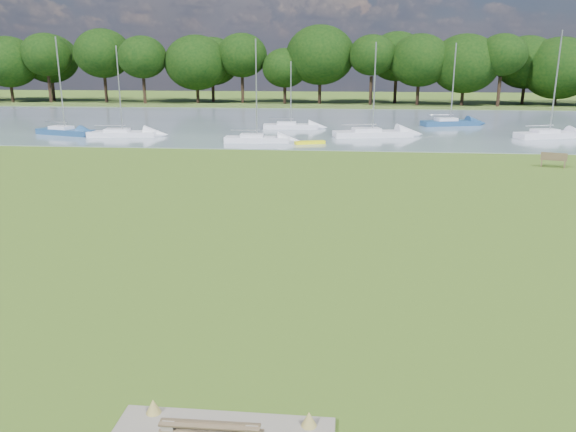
# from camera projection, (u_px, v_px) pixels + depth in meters

# --- Properties ---
(ground) EXTENTS (220.00, 220.00, 0.00)m
(ground) POSITION_uv_depth(u_px,v_px,m) (290.00, 233.00, 23.11)
(ground) COLOR #5F6823
(river) EXTENTS (220.00, 40.00, 0.10)m
(river) POSITION_uv_depth(u_px,v_px,m) (326.00, 124.00, 63.38)
(river) COLOR slate
(river) RESTS_ON ground
(far_bank) EXTENTS (220.00, 20.00, 0.40)m
(far_bank) POSITION_uv_depth(u_px,v_px,m) (333.00, 104.00, 92.14)
(far_bank) COLOR #4C6626
(far_bank) RESTS_ON ground
(riverbank_bench) EXTENTS (1.69, 0.99, 1.00)m
(riverbank_bench) POSITION_uv_depth(u_px,v_px,m) (554.00, 160.00, 37.25)
(riverbank_bench) COLOR brown
(riverbank_bench) RESTS_ON ground
(kayak) EXTENTS (2.64, 1.46, 0.26)m
(kayak) POSITION_uv_depth(u_px,v_px,m) (310.00, 142.00, 47.46)
(kayak) COLOR #FFFB0D
(kayak) RESTS_ON river
(tree_line) EXTENTS (138.68, 9.88, 11.96)m
(tree_line) POSITION_uv_depth(u_px,v_px,m) (319.00, 59.00, 86.63)
(tree_line) COLOR black
(tree_line) RESTS_ON far_bank
(sailboat_0) EXTENTS (6.60, 3.73, 9.40)m
(sailboat_0) POSITION_uv_depth(u_px,v_px,m) (549.00, 132.00, 51.13)
(sailboat_0) COLOR silver
(sailboat_0) RESTS_ON river
(sailboat_2) EXTENTS (5.72, 1.90, 6.75)m
(sailboat_2) POSITION_uv_depth(u_px,v_px,m) (290.00, 125.00, 58.16)
(sailboat_2) COLOR silver
(sailboat_2) RESTS_ON river
(sailboat_5) EXTENTS (6.14, 3.41, 8.93)m
(sailboat_5) POSITION_uv_depth(u_px,v_px,m) (65.00, 129.00, 53.25)
(sailboat_5) COLOR navy
(sailboat_5) RESTS_ON river
(sailboat_6) EXTENTS (7.46, 3.53, 8.42)m
(sailboat_6) POSITION_uv_depth(u_px,v_px,m) (372.00, 132.00, 51.94)
(sailboat_6) COLOR silver
(sailboat_6) RESTS_ON river
(sailboat_7) EXTENTS (6.53, 3.47, 8.61)m
(sailboat_7) POSITION_uv_depth(u_px,v_px,m) (450.00, 121.00, 60.82)
(sailboat_7) COLOR navy
(sailboat_7) RESTS_ON river
(sailboat_8) EXTENTS (5.65, 1.85, 8.57)m
(sailboat_8) POSITION_uv_depth(u_px,v_px,m) (256.00, 137.00, 48.44)
(sailboat_8) COLOR silver
(sailboat_8) RESTS_ON river
(sailboat_9) EXTENTS (6.43, 2.44, 8.11)m
(sailboat_9) POSITION_uv_depth(u_px,v_px,m) (122.00, 132.00, 52.21)
(sailboat_9) COLOR silver
(sailboat_9) RESTS_ON river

